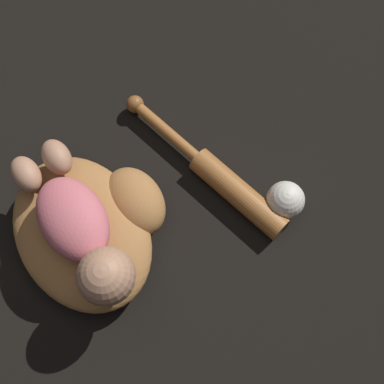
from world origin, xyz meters
name	(u,v)px	position (x,y,z in m)	size (l,w,h in m)	color
ground_plane	(72,230)	(0.00, 0.00, 0.00)	(6.00, 6.00, 0.00)	black
baseball_glove	(91,227)	(0.02, 0.04, 0.05)	(0.39, 0.35, 0.09)	#A8703D
baby_figure	(80,231)	(0.05, 0.03, 0.13)	(0.34, 0.19, 0.10)	#D16670
baseball_bat	(221,178)	(-0.02, 0.32, 0.03)	(0.38, 0.25, 0.05)	#9E602D
baseball	(285,200)	(0.06, 0.42, 0.04)	(0.08, 0.08, 0.08)	silver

